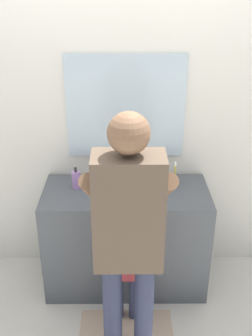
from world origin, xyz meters
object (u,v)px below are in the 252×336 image
Objects in this scene: child_toddler at (126,261)px; adult_parent at (128,227)px; toothbrush_cup at (172,182)px; soap_bottle at (76,180)px.

adult_parent is (0.01, -0.30, 0.48)m from child_toddler.
adult_parent reaches higher than child_toddler.
soap_bottle is at bearing 179.66° from toothbrush_cup.
toothbrush_cup is 1.25× the size of soap_bottle.
child_toddler is at bearing -51.45° from soap_bottle.
toothbrush_cup is 0.24× the size of child_toddler.
soap_bottle is (-0.70, 0.00, 0.02)m from toothbrush_cup.
soap_bottle is at bearing 128.55° from child_toddler.
child_toddler is (0.36, -0.45, -0.38)m from soap_bottle.
soap_bottle is 0.85m from adult_parent.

